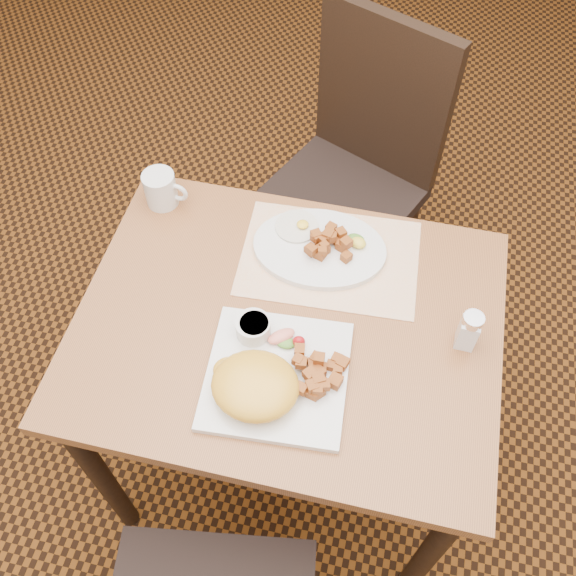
% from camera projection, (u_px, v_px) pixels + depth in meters
% --- Properties ---
extents(ground, '(8.00, 8.00, 0.00)m').
position_uv_depth(ground, '(288.00, 450.00, 1.98)').
color(ground, black).
rests_on(ground, ground).
extents(table, '(0.90, 0.70, 0.75)m').
position_uv_depth(table, '(288.00, 347.00, 1.45)').
color(table, '#96592E').
rests_on(table, ground).
extents(chair_far, '(0.56, 0.56, 0.97)m').
position_uv_depth(chair_far, '(355.00, 164.00, 1.93)').
color(chair_far, black).
rests_on(chair_far, ground).
extents(placemat, '(0.41, 0.30, 0.00)m').
position_uv_depth(placemat, '(330.00, 258.00, 1.46)').
color(placemat, white).
rests_on(placemat, table).
extents(plate_square, '(0.30, 0.30, 0.02)m').
position_uv_depth(plate_square, '(277.00, 375.00, 1.28)').
color(plate_square, silver).
rests_on(plate_square, table).
extents(plate_oval, '(0.32, 0.24, 0.02)m').
position_uv_depth(plate_oval, '(319.00, 248.00, 1.46)').
color(plate_oval, silver).
rests_on(plate_oval, placemat).
extents(hollandaise_mound, '(0.18, 0.15, 0.06)m').
position_uv_depth(hollandaise_mound, '(254.00, 386.00, 1.23)').
color(hollandaise_mound, gold).
rests_on(hollandaise_mound, plate_square).
extents(ramekin, '(0.07, 0.07, 0.04)m').
position_uv_depth(ramekin, '(253.00, 327.00, 1.31)').
color(ramekin, silver).
rests_on(ramekin, plate_square).
extents(garnish_sq, '(0.09, 0.06, 0.03)m').
position_uv_depth(garnish_sq, '(286.00, 339.00, 1.31)').
color(garnish_sq, '#387223').
rests_on(garnish_sq, plate_square).
extents(fried_egg, '(0.10, 0.10, 0.02)m').
position_uv_depth(fried_egg, '(297.00, 226.00, 1.49)').
color(fried_egg, white).
rests_on(fried_egg, plate_oval).
extents(garnish_ov, '(0.05, 0.05, 0.02)m').
position_uv_depth(garnish_ov, '(357.00, 241.00, 1.45)').
color(garnish_ov, '#387223').
rests_on(garnish_ov, plate_oval).
extents(salt_shaker, '(0.04, 0.04, 0.10)m').
position_uv_depth(salt_shaker, '(469.00, 330.00, 1.29)').
color(salt_shaker, white).
rests_on(salt_shaker, table).
extents(coffee_mug, '(0.11, 0.08, 0.09)m').
position_uv_depth(coffee_mug, '(161.00, 189.00, 1.52)').
color(coffee_mug, silver).
rests_on(coffee_mug, table).
extents(home_fries_sq, '(0.11, 0.11, 0.04)m').
position_uv_depth(home_fries_sq, '(318.00, 373.00, 1.26)').
color(home_fries_sq, '#A2511A').
rests_on(home_fries_sq, plate_square).
extents(home_fries_ov, '(0.11, 0.10, 0.04)m').
position_uv_depth(home_fries_ov, '(328.00, 243.00, 1.44)').
color(home_fries_ov, '#A2511A').
rests_on(home_fries_ov, plate_oval).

